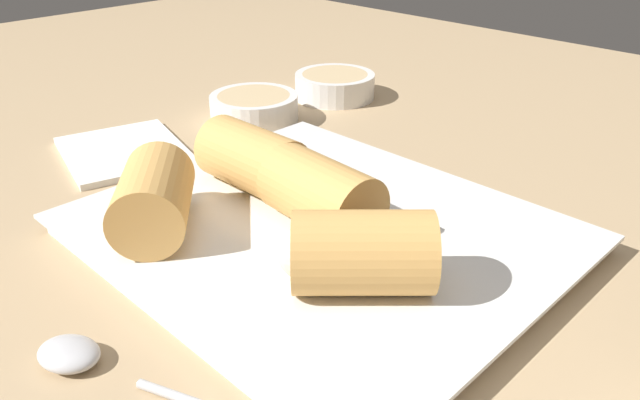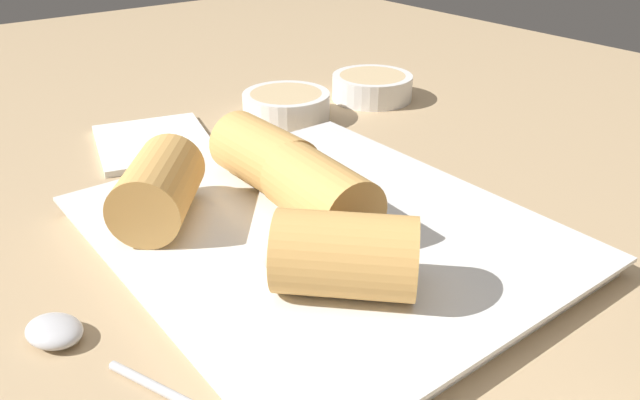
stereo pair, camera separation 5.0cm
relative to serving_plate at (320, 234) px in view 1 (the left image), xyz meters
The scene contains 10 objects.
table_surface 2.90cm from the serving_plate, behind, with size 180.00×140.00×2.00cm.
serving_plate is the anchor object (origin of this frame).
roll_front_left 11.70cm from the serving_plate, 134.14° to the right, with size 9.43×8.99×4.96cm.
roll_front_right 8.36cm from the serving_plate, 30.47° to the right, with size 9.26×9.25×4.96cm.
roll_back_left 3.25cm from the serving_plate, 141.44° to the left, with size 9.15×5.50×4.96cm.
roll_back_right 8.92cm from the serving_plate, behind, with size 9.03×5.06×4.96cm.
dipping_bowl_near 25.91cm from the serving_plate, 150.23° to the left, with size 9.27×9.27×2.83cm.
dipping_bowl_far 32.88cm from the serving_plate, 131.67° to the left, with size 9.27×9.27×2.83cm.
spoon 17.50cm from the serving_plate, 88.02° to the right, with size 15.85×7.48×1.24cm.
napkin 24.36cm from the serving_plate, behind, with size 14.38×13.09×0.60cm.
Camera 1 is at (28.88, -26.90, 25.21)cm, focal length 35.00 mm.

